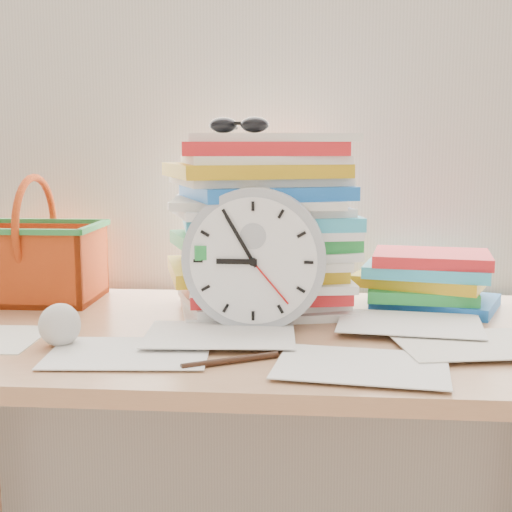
# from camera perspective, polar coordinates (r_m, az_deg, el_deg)

# --- Properties ---
(curtain) EXTENTS (2.40, 0.01, 2.50)m
(curtain) POSITION_cam_1_polar(r_m,az_deg,el_deg) (1.70, -0.13, 15.88)
(curtain) COLOR beige
(curtain) RESTS_ON room_shell
(desk) EXTENTS (1.40, 0.70, 0.75)m
(desk) POSITION_cam_1_polar(r_m,az_deg,el_deg) (1.37, -1.48, -8.87)
(desk) COLOR #B07B52
(desk) RESTS_ON ground
(paper_stack) EXTENTS (0.43, 0.38, 0.37)m
(paper_stack) POSITION_cam_1_polar(r_m,az_deg,el_deg) (1.47, 0.55, 2.62)
(paper_stack) COLOR white
(paper_stack) RESTS_ON desk
(clock) EXTENTS (0.27, 0.05, 0.27)m
(clock) POSITION_cam_1_polar(r_m,az_deg,el_deg) (1.33, -0.13, -0.24)
(clock) COLOR #A5ABB3
(clock) RESTS_ON desk
(sunglasses) EXTENTS (0.17, 0.16, 0.03)m
(sunglasses) POSITION_cam_1_polar(r_m,az_deg,el_deg) (1.41, -1.39, 10.44)
(sunglasses) COLOR black
(sunglasses) RESTS_ON paper_stack
(book_stack) EXTENTS (0.33, 0.28, 0.12)m
(book_stack) POSITION_cam_1_polar(r_m,az_deg,el_deg) (1.55, 13.65, -1.87)
(book_stack) COLOR white
(book_stack) RESTS_ON desk
(basket) EXTENTS (0.27, 0.21, 0.27)m
(basket) POSITION_cam_1_polar(r_m,az_deg,el_deg) (1.65, -17.17, 1.27)
(basket) COLOR #D14914
(basket) RESTS_ON desk
(crumpled_ball) EXTENTS (0.07, 0.07, 0.07)m
(crumpled_ball) POSITION_cam_1_polar(r_m,az_deg,el_deg) (1.28, -15.45, -5.30)
(crumpled_ball) COLOR silver
(crumpled_ball) RESTS_ON desk
(pen) EXTENTS (0.15, 0.09, 0.01)m
(pen) POSITION_cam_1_polar(r_m,az_deg,el_deg) (1.14, -2.05, -8.36)
(pen) COLOR black
(pen) RESTS_ON desk
(scattered_papers) EXTENTS (1.26, 0.42, 0.02)m
(scattered_papers) POSITION_cam_1_polar(r_m,az_deg,el_deg) (1.35, -1.50, -5.60)
(scattered_papers) COLOR white
(scattered_papers) RESTS_ON desk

